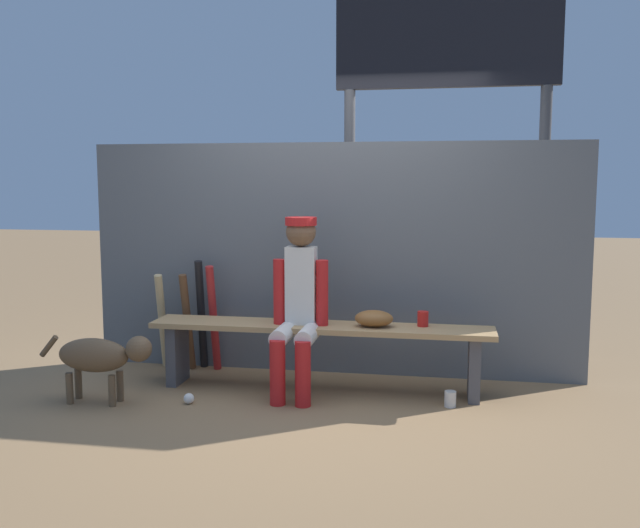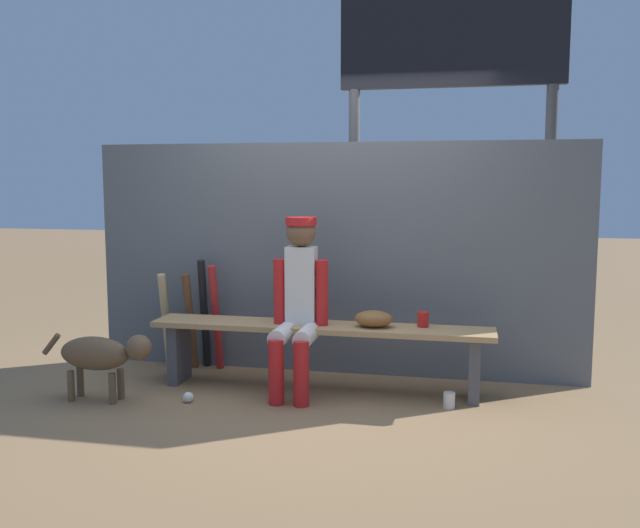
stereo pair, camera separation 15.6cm
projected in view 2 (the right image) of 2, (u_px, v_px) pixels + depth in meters
name	position (u px, v px, depth m)	size (l,w,h in m)	color
ground_plane	(320.00, 390.00, 5.15)	(30.00, 30.00, 0.00)	olive
chainlink_fence	(333.00, 259.00, 5.53)	(3.98, 0.03, 1.85)	#595E63
dugout_bench	(320.00, 339.00, 5.10)	(2.54, 0.36, 0.50)	tan
player_seated	(298.00, 299.00, 4.99)	(0.41, 0.55, 1.29)	silver
baseball_glove	(374.00, 319.00, 5.00)	(0.28, 0.20, 0.12)	brown
bat_aluminum_red	(216.00, 318.00, 5.63)	(0.06, 0.06, 0.88)	#B22323
bat_aluminum_black	(204.00, 314.00, 5.70)	(0.06, 0.06, 0.92)	black
bat_wood_dark	(190.00, 321.00, 5.66)	(0.06, 0.06, 0.81)	brown
bat_wood_natural	(166.00, 320.00, 5.73)	(0.06, 0.06, 0.81)	tan
baseball	(188.00, 397.00, 4.86)	(0.07, 0.07, 0.07)	white
cup_on_ground	(449.00, 400.00, 4.74)	(0.08, 0.08, 0.11)	silver
cup_on_bench	(423.00, 319.00, 5.00)	(0.08, 0.08, 0.11)	red
scoreboard	(458.00, 78.00, 5.98)	(2.21, 0.27, 3.48)	#3F3F42
dog	(102.00, 354.00, 4.86)	(0.84, 0.20, 0.49)	brown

